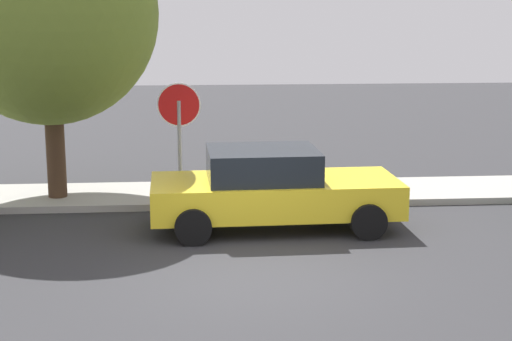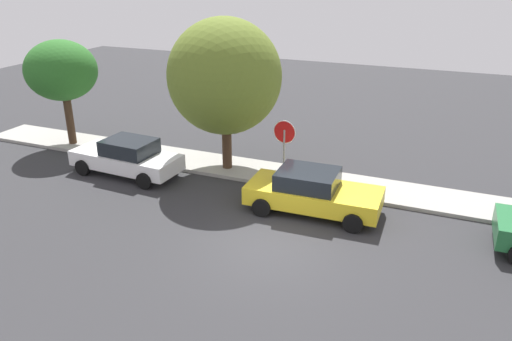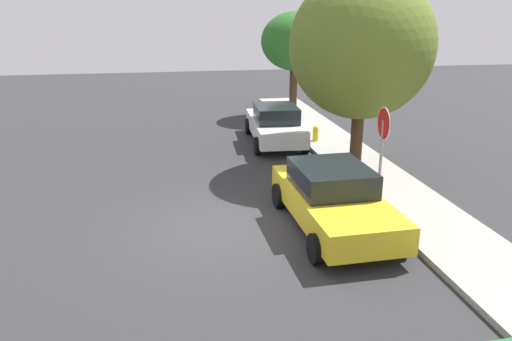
{
  "view_description": "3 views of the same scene",
  "coord_description": "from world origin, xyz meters",
  "px_view_note": "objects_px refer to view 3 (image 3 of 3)",
  "views": [
    {
      "loc": [
        -0.87,
        -11.34,
        3.99
      ],
      "look_at": [
        0.11,
        0.79,
        1.46
      ],
      "focal_mm": 55.0,
      "sensor_mm": 36.0,
      "label": 1
    },
    {
      "loc": [
        4.64,
        -12.26,
        7.88
      ],
      "look_at": [
        -1.25,
        1.96,
        1.47
      ],
      "focal_mm": 35.0,
      "sensor_mm": 36.0,
      "label": 2
    },
    {
      "loc": [
        10.96,
        -1.18,
        5.04
      ],
      "look_at": [
        0.42,
        0.75,
        1.49
      ],
      "focal_mm": 35.0,
      "sensor_mm": 36.0,
      "label": 3
    }
  ],
  "objects_px": {
    "stop_sign": "(383,135)",
    "parked_car_white": "(275,124)",
    "fire_hydrant": "(315,135)",
    "parked_car_yellow": "(333,198)",
    "street_tree_mid_block": "(361,46)",
    "street_tree_near_corner": "(295,42)"
  },
  "relations": [
    {
      "from": "stop_sign",
      "to": "parked_car_white",
      "type": "bearing_deg",
      "value": -165.3
    },
    {
      "from": "parked_car_white",
      "to": "fire_hydrant",
      "type": "height_order",
      "value": "parked_car_white"
    },
    {
      "from": "street_tree_near_corner",
      "to": "street_tree_mid_block",
      "type": "bearing_deg",
      "value": -0.44
    },
    {
      "from": "parked_car_white",
      "to": "fire_hydrant",
      "type": "bearing_deg",
      "value": 73.85
    },
    {
      "from": "parked_car_yellow",
      "to": "fire_hydrant",
      "type": "relative_size",
      "value": 6.37
    },
    {
      "from": "street_tree_near_corner",
      "to": "fire_hydrant",
      "type": "distance_m",
      "value": 5.91
    },
    {
      "from": "parked_car_yellow",
      "to": "street_tree_near_corner",
      "type": "height_order",
      "value": "street_tree_near_corner"
    },
    {
      "from": "parked_car_yellow",
      "to": "parked_car_white",
      "type": "height_order",
      "value": "parked_car_white"
    },
    {
      "from": "parked_car_yellow",
      "to": "fire_hydrant",
      "type": "bearing_deg",
      "value": 166.17
    },
    {
      "from": "parked_car_white",
      "to": "street_tree_near_corner",
      "type": "bearing_deg",
      "value": 157.22
    },
    {
      "from": "stop_sign",
      "to": "street_tree_near_corner",
      "type": "bearing_deg",
      "value": 178.2
    },
    {
      "from": "stop_sign",
      "to": "parked_car_white",
      "type": "relative_size",
      "value": 0.55
    },
    {
      "from": "stop_sign",
      "to": "fire_hydrant",
      "type": "xyz_separation_m",
      "value": [
        -5.63,
        -0.11,
        -1.39
      ]
    },
    {
      "from": "stop_sign",
      "to": "fire_hydrant",
      "type": "bearing_deg",
      "value": -178.9
    },
    {
      "from": "parked_car_white",
      "to": "street_tree_mid_block",
      "type": "relative_size",
      "value": 0.75
    },
    {
      "from": "stop_sign",
      "to": "street_tree_mid_block",
      "type": "relative_size",
      "value": 0.41
    },
    {
      "from": "street_tree_near_corner",
      "to": "fire_hydrant",
      "type": "height_order",
      "value": "street_tree_near_corner"
    },
    {
      "from": "parked_car_yellow",
      "to": "street_tree_mid_block",
      "type": "distance_m",
      "value": 5.72
    },
    {
      "from": "fire_hydrant",
      "to": "parked_car_yellow",
      "type": "bearing_deg",
      "value": -13.83
    },
    {
      "from": "parked_car_white",
      "to": "stop_sign",
      "type": "bearing_deg",
      "value": 14.7
    },
    {
      "from": "parked_car_yellow",
      "to": "street_tree_mid_block",
      "type": "relative_size",
      "value": 0.75
    },
    {
      "from": "parked_car_yellow",
      "to": "parked_car_white",
      "type": "xyz_separation_m",
      "value": [
        -7.76,
        0.32,
        -0.0
      ]
    }
  ]
}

